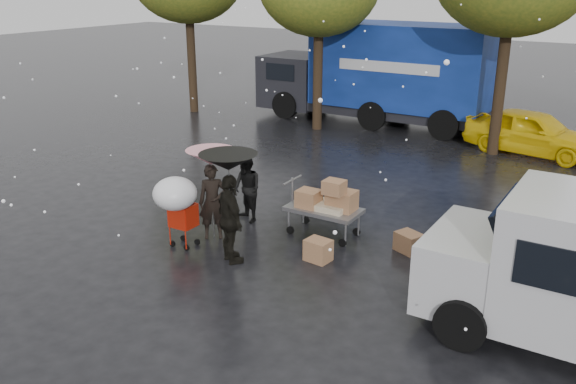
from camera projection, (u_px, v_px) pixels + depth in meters
The scene contains 12 objects.
ground at pixel (221, 260), 11.42m from camera, with size 90.00×90.00×0.00m, color black.
person_pink at pixel (213, 202), 12.14m from camera, with size 0.56×0.37×1.54m, color black.
person_middle at pixel (247, 189), 12.99m from camera, with size 0.71×0.55×1.46m, color black.
person_black at pixel (230, 219), 11.06m from camera, with size 0.99×0.41×1.70m, color black.
umbrella_pink at pixel (211, 157), 11.83m from camera, with size 0.97×0.97×1.85m.
umbrella_black at pixel (228, 162), 10.70m from camera, with size 1.05×1.05×2.09m.
vendor_cart at pixel (327, 202), 12.24m from camera, with size 1.52×0.80×1.27m.
shopping_cart at pixel (176, 197), 11.53m from camera, with size 0.84×0.84×1.46m.
blue_truck at pixel (379, 74), 21.47m from camera, with size 8.30×2.60×3.50m.
box_ground_near at pixel (318, 250), 11.33m from camera, with size 0.46×0.36×0.41m, color brown.
box_ground_far at pixel (409, 242), 11.71m from camera, with size 0.48×0.38×0.38m, color brown.
yellow_taxi at pixel (533, 132), 17.96m from camera, with size 1.57×3.90×1.33m, color yellow.
Camera 1 is at (6.48, -8.14, 5.03)m, focal length 38.00 mm.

